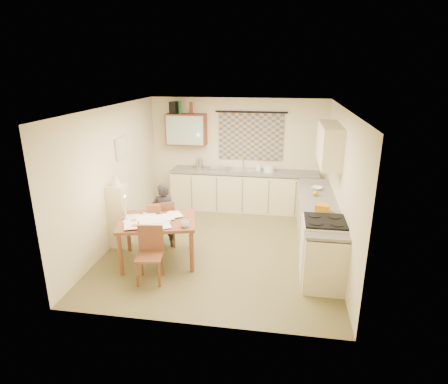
% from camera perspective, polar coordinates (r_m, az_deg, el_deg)
% --- Properties ---
extents(floor, '(4.00, 4.50, 0.02)m').
position_cam_1_polar(floor, '(6.98, -0.33, -8.28)').
color(floor, brown).
rests_on(floor, ground).
extents(ceiling, '(4.00, 4.50, 0.02)m').
position_cam_1_polar(ceiling, '(6.27, -0.37, 12.77)').
color(ceiling, white).
rests_on(ceiling, floor).
extents(wall_back, '(4.00, 0.02, 2.50)m').
position_cam_1_polar(wall_back, '(8.68, 2.08, 5.92)').
color(wall_back, beige).
rests_on(wall_back, floor).
extents(wall_front, '(4.00, 0.02, 2.50)m').
position_cam_1_polar(wall_front, '(4.44, -5.10, -6.68)').
color(wall_front, beige).
rests_on(wall_front, floor).
extents(wall_left, '(0.02, 4.50, 2.50)m').
position_cam_1_polar(wall_left, '(7.11, -16.56, 2.33)').
color(wall_left, beige).
rests_on(wall_left, floor).
extents(wall_right, '(0.02, 4.50, 2.50)m').
position_cam_1_polar(wall_right, '(6.51, 17.39, 0.80)').
color(wall_right, beige).
rests_on(wall_right, floor).
extents(window_blind, '(1.45, 0.03, 1.05)m').
position_cam_1_polar(window_blind, '(8.53, 4.10, 8.41)').
color(window_blind, '#365170').
rests_on(window_blind, wall_back).
extents(curtain_rod, '(1.60, 0.04, 0.04)m').
position_cam_1_polar(curtain_rod, '(8.43, 4.17, 12.06)').
color(curtain_rod, black).
rests_on(curtain_rod, wall_back).
extents(wall_cabinet, '(0.90, 0.34, 0.70)m').
position_cam_1_polar(wall_cabinet, '(8.62, -5.74, 9.47)').
color(wall_cabinet, '#5B261A').
rests_on(wall_cabinet, wall_back).
extents(wall_cabinet_glass, '(0.84, 0.02, 0.64)m').
position_cam_1_polar(wall_cabinet_glass, '(8.45, -6.04, 9.29)').
color(wall_cabinet_glass, '#99B2A5').
rests_on(wall_cabinet_glass, wall_back).
extents(upper_cabinet_right, '(0.34, 1.30, 0.70)m').
position_cam_1_polar(upper_cabinet_right, '(6.87, 15.77, 7.02)').
color(upper_cabinet_right, beige).
rests_on(upper_cabinet_right, wall_right).
extents(framed_print, '(0.04, 0.50, 0.40)m').
position_cam_1_polar(framed_print, '(7.34, -15.29, 6.56)').
color(framed_print, beige).
rests_on(framed_print, wall_left).
extents(print_canvas, '(0.01, 0.42, 0.32)m').
position_cam_1_polar(print_canvas, '(7.33, -15.11, 6.56)').
color(print_canvas, white).
rests_on(print_canvas, wall_left).
extents(counter_back, '(3.30, 0.62, 0.92)m').
position_cam_1_polar(counter_back, '(8.57, 3.03, 0.21)').
color(counter_back, beige).
rests_on(counter_back, floor).
extents(counter_right, '(0.62, 2.95, 0.92)m').
position_cam_1_polar(counter_right, '(6.83, 14.08, -5.24)').
color(counter_right, beige).
rests_on(counter_right, floor).
extents(stove, '(0.63, 0.63, 0.98)m').
position_cam_1_polar(stove, '(5.97, 14.80, -8.50)').
color(stove, white).
rests_on(stove, floor).
extents(sink, '(0.61, 0.53, 0.10)m').
position_cam_1_polar(sink, '(8.45, 2.90, 2.98)').
color(sink, silver).
rests_on(sink, counter_back).
extents(tap, '(0.04, 0.04, 0.28)m').
position_cam_1_polar(tap, '(8.58, 2.96, 4.46)').
color(tap, silver).
rests_on(tap, counter_back).
extents(dish_rack, '(0.40, 0.36, 0.06)m').
position_cam_1_polar(dish_rack, '(8.51, -0.95, 3.60)').
color(dish_rack, silver).
rests_on(dish_rack, counter_back).
extents(kettle, '(0.21, 0.21, 0.24)m').
position_cam_1_polar(kettle, '(8.57, -3.77, 4.29)').
color(kettle, silver).
rests_on(kettle, counter_back).
extents(mixing_bowl, '(0.26, 0.26, 0.16)m').
position_cam_1_polar(mixing_bowl, '(8.38, 6.88, 3.59)').
color(mixing_bowl, white).
rests_on(mixing_bowl, counter_back).
extents(soap_bottle, '(0.14, 0.14, 0.20)m').
position_cam_1_polar(soap_bottle, '(8.44, 5.34, 3.88)').
color(soap_bottle, white).
rests_on(soap_bottle, counter_back).
extents(bowl, '(0.33, 0.33, 0.05)m').
position_cam_1_polar(bowl, '(7.34, 13.94, 0.57)').
color(bowl, white).
rests_on(bowl, counter_right).
extents(orange_bag, '(0.25, 0.21, 0.12)m').
position_cam_1_polar(orange_bag, '(6.23, 14.76, -2.39)').
color(orange_bag, '#C67B11').
rests_on(orange_bag, counter_right).
extents(fruit_orange, '(0.10, 0.10, 0.10)m').
position_cam_1_polar(fruit_orange, '(6.97, 13.78, -0.17)').
color(fruit_orange, '#C67B11').
rests_on(fruit_orange, counter_right).
extents(speaker, '(0.20, 0.23, 0.26)m').
position_cam_1_polar(speaker, '(8.63, -7.59, 12.63)').
color(speaker, black).
rests_on(speaker, wall_cabinet).
extents(bottle_green, '(0.08, 0.08, 0.26)m').
position_cam_1_polar(bottle_green, '(8.59, -6.75, 12.64)').
color(bottle_green, '#195926').
rests_on(bottle_green, wall_cabinet).
extents(bottle_brown, '(0.09, 0.09, 0.26)m').
position_cam_1_polar(bottle_brown, '(8.52, -5.04, 12.65)').
color(bottle_brown, '#5B261A').
rests_on(bottle_brown, wall_cabinet).
extents(dining_table, '(1.42, 1.21, 0.75)m').
position_cam_1_polar(dining_table, '(6.41, -9.99, -7.26)').
color(dining_table, brown).
rests_on(dining_table, floor).
extents(chair_far, '(0.55, 0.55, 0.90)m').
position_cam_1_polar(chair_far, '(6.96, -9.35, -6.00)').
color(chair_far, brown).
rests_on(chair_far, floor).
extents(chair_near, '(0.44, 0.44, 0.85)m').
position_cam_1_polar(chair_near, '(5.93, -11.17, -10.84)').
color(chair_near, brown).
rests_on(chair_near, floor).
extents(person, '(0.48, 0.34, 1.21)m').
position_cam_1_polar(person, '(6.83, -9.07, -3.49)').
color(person, black).
rests_on(person, floor).
extents(shelf_stand, '(0.32, 0.30, 1.17)m').
position_cam_1_polar(shelf_stand, '(7.02, -15.71, -3.55)').
color(shelf_stand, beige).
rests_on(shelf_stand, floor).
extents(lampshade, '(0.20, 0.20, 0.22)m').
position_cam_1_polar(lampshade, '(6.80, -16.21, 1.87)').
color(lampshade, beige).
rests_on(lampshade, shelf_stand).
extents(letter_rack, '(0.24, 0.14, 0.16)m').
position_cam_1_polar(letter_rack, '(6.50, -10.63, -2.62)').
color(letter_rack, brown).
rests_on(letter_rack, dining_table).
extents(mug, '(0.14, 0.14, 0.10)m').
position_cam_1_polar(mug, '(5.91, -5.99, -4.87)').
color(mug, white).
rests_on(mug, dining_table).
extents(magazine, '(0.24, 0.30, 0.02)m').
position_cam_1_polar(magazine, '(6.08, -14.41, -5.08)').
color(magazine, maroon).
rests_on(magazine, dining_table).
extents(book, '(0.33, 0.35, 0.02)m').
position_cam_1_polar(book, '(6.23, -14.01, -4.50)').
color(book, '#C67B11').
rests_on(book, dining_table).
extents(orange_box, '(0.12, 0.09, 0.04)m').
position_cam_1_polar(orange_box, '(6.03, -13.31, -5.11)').
color(orange_box, '#C67B11').
rests_on(orange_box, dining_table).
extents(eyeglasses, '(0.14, 0.07, 0.02)m').
position_cam_1_polar(eyeglasses, '(5.98, -8.94, -5.17)').
color(eyeglasses, black).
rests_on(eyeglasses, dining_table).
extents(candle_holder, '(0.08, 0.08, 0.18)m').
position_cam_1_polar(candle_holder, '(6.35, -14.86, -3.33)').
color(candle_holder, silver).
rests_on(candle_holder, dining_table).
extents(candle, '(0.03, 0.03, 0.22)m').
position_cam_1_polar(candle, '(6.25, -14.88, -1.74)').
color(candle, white).
rests_on(candle, dining_table).
extents(candle_flame, '(0.02, 0.02, 0.02)m').
position_cam_1_polar(candle_flame, '(6.23, -14.85, -0.61)').
color(candle_flame, '#FFCC66').
rests_on(candle_flame, dining_table).
extents(papers, '(0.99, 0.94, 0.03)m').
position_cam_1_polar(papers, '(6.28, -10.61, -4.00)').
color(papers, white).
rests_on(papers, dining_table).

